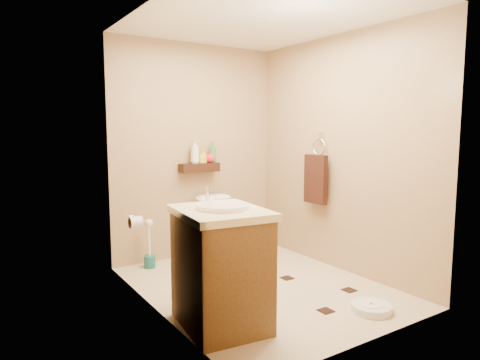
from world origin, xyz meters
TOP-DOWN VIEW (x-y plane):
  - ground at (0.00, 0.00)m, footprint 2.50×2.50m
  - wall_back at (0.00, 1.25)m, footprint 2.00×0.04m
  - wall_front at (0.00, -1.25)m, footprint 2.00×0.04m
  - wall_left at (-1.00, 0.00)m, footprint 0.04×2.50m
  - wall_right at (1.00, 0.00)m, footprint 0.04×2.50m
  - ceiling at (0.00, 0.00)m, footprint 2.00×2.50m
  - wall_shelf at (0.00, 1.17)m, footprint 0.46×0.14m
  - floor_accents at (0.06, -0.05)m, footprint 1.24×1.41m
  - toilet at (0.13, 0.83)m, footprint 0.40×0.69m
  - vanity at (-0.70, -0.49)m, footprint 0.67×0.79m
  - bathroom_scale at (0.43, -0.94)m, footprint 0.40×0.40m
  - toilet_brush at (-0.65, 1.07)m, footprint 0.12×0.12m
  - towel_ring at (0.91, 0.25)m, footprint 0.12×0.30m
  - toilet_paper at (-0.94, 0.65)m, footprint 0.12×0.11m
  - bottle_a at (-0.06, 1.17)m, footprint 0.13×0.13m
  - bottle_b at (0.05, 1.17)m, footprint 0.10×0.10m
  - bottle_c at (0.14, 1.17)m, footprint 0.13×0.13m
  - bottle_d at (0.17, 1.17)m, footprint 0.09×0.09m

SIDE VIEW (x-z plane):
  - ground at x=0.00m, z-range 0.00..0.00m
  - floor_accents at x=0.06m, z-range 0.00..0.01m
  - bathroom_scale at x=0.43m, z-range 0.00..0.06m
  - toilet_brush at x=-0.65m, z-range -0.08..0.44m
  - toilet at x=0.13m, z-range 0.00..0.70m
  - vanity at x=-0.70m, z-range -0.06..0.96m
  - toilet_paper at x=-0.94m, z-range 0.54..0.66m
  - towel_ring at x=0.91m, z-range 0.57..1.33m
  - wall_shelf at x=0.00m, z-range 0.97..1.07m
  - bottle_c at x=0.14m, z-range 1.07..1.22m
  - bottle_b at x=0.05m, z-range 1.07..1.23m
  - bottle_d at x=0.17m, z-range 1.07..1.30m
  - wall_back at x=0.00m, z-range 0.00..2.40m
  - wall_front at x=0.00m, z-range 0.00..2.40m
  - wall_left at x=-1.00m, z-range 0.00..2.40m
  - wall_right at x=1.00m, z-range 0.00..2.40m
  - bottle_a at x=-0.06m, z-range 1.07..1.34m
  - ceiling at x=0.00m, z-range 2.39..2.41m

